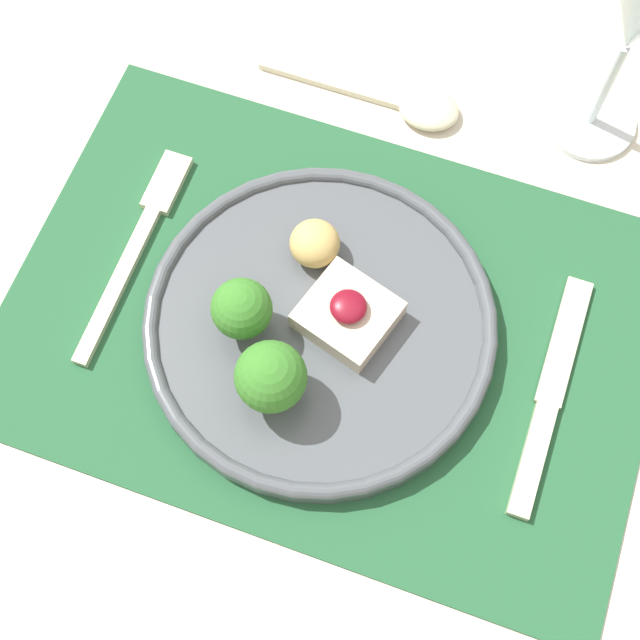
# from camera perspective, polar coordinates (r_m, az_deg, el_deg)

# --- Properties ---
(ground_plane) EXTENTS (8.00, 8.00, 0.00)m
(ground_plane) POSITION_cam_1_polar(r_m,az_deg,el_deg) (1.44, 0.35, -11.78)
(ground_plane) COLOR brown
(dining_table) EXTENTS (1.57, 1.27, 0.78)m
(dining_table) POSITION_cam_1_polar(r_m,az_deg,el_deg) (0.76, 0.65, -2.33)
(dining_table) COLOR beige
(dining_table) RESTS_ON ground_plane
(placemat) EXTENTS (0.49, 0.34, 0.00)m
(placemat) POSITION_cam_1_polar(r_m,az_deg,el_deg) (0.68, 0.72, -0.20)
(placemat) COLOR #235633
(placemat) RESTS_ON dining_table
(dinner_plate) EXTENTS (0.27, 0.27, 0.08)m
(dinner_plate) POSITION_cam_1_polar(r_m,az_deg,el_deg) (0.67, -0.30, -0.30)
(dinner_plate) COLOR #4C5156
(dinner_plate) RESTS_ON placemat
(fork) EXTENTS (0.02, 0.19, 0.01)m
(fork) POSITION_cam_1_polar(r_m,az_deg,el_deg) (0.72, -11.46, 5.12)
(fork) COLOR beige
(fork) RESTS_ON placemat
(knife) EXTENTS (0.02, 0.19, 0.01)m
(knife) POSITION_cam_1_polar(r_m,az_deg,el_deg) (0.68, 14.26, -5.54)
(knife) COLOR beige
(knife) RESTS_ON placemat
(spoon) EXTENTS (0.18, 0.04, 0.02)m
(spoon) POSITION_cam_1_polar(r_m,az_deg,el_deg) (0.78, 5.64, 13.63)
(spoon) COLOR beige
(spoon) RESTS_ON dining_table
(wine_glass_near) EXTENTS (0.08, 0.08, 0.18)m
(wine_glass_near) POSITION_cam_1_polar(r_m,az_deg,el_deg) (0.71, 19.74, 17.68)
(wine_glass_near) COLOR white
(wine_glass_near) RESTS_ON dining_table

